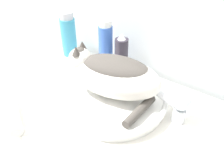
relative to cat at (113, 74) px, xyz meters
The scene contains 7 objects.
sink_basin 0.10m from the cat, 21.35° to the left, with size 0.38×0.38×0.05m.
cat is the anchor object (origin of this frame).
faucet 0.23m from the cat, 14.60° to the left, with size 0.16×0.08×0.14m.
mouthwash_bottle 0.43m from the cat, 155.28° to the left, with size 0.07×0.07×0.21m.
hairspray_can_black 0.20m from the cat, 116.14° to the left, with size 0.06×0.06×0.19m.
shampoo_bottle_tall 0.25m from the cat, 133.24° to the left, with size 0.06×0.06×0.22m.
cream_tube 0.36m from the cat, 129.21° to the right, with size 0.17×0.11×0.04m.
Camera 1 is at (0.38, -0.23, 1.41)m, focal length 38.00 mm.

